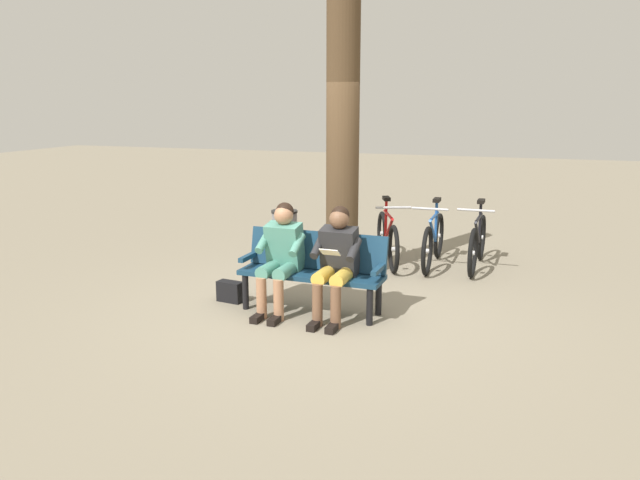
{
  "coord_description": "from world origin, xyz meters",
  "views": [
    {
      "loc": [
        -2.11,
        6.35,
        2.3
      ],
      "look_at": [
        0.13,
        -0.15,
        0.75
      ],
      "focal_mm": 35.2,
      "sensor_mm": 36.0,
      "label": 1
    }
  ],
  "objects_px": {
    "person_companion": "(281,253)",
    "bicycle_black": "(388,239)",
    "bench": "(314,266)",
    "bicycle_blue": "(433,241)",
    "bicycle_silver": "(477,243)",
    "litter_bin": "(285,239)",
    "person_reading": "(336,258)",
    "handbag": "(230,292)",
    "tree_trunk": "(343,119)"
  },
  "relations": [
    {
      "from": "bench",
      "to": "person_companion",
      "type": "bearing_deg",
      "value": 27.18
    },
    {
      "from": "bench",
      "to": "person_companion",
      "type": "xyz_separation_m",
      "value": [
        0.32,
        0.15,
        0.16
      ]
    },
    {
      "from": "litter_bin",
      "to": "bicycle_silver",
      "type": "bearing_deg",
      "value": -160.64
    },
    {
      "from": "litter_bin",
      "to": "tree_trunk",
      "type": "bearing_deg",
      "value": 167.58
    },
    {
      "from": "person_companion",
      "to": "bicycle_blue",
      "type": "height_order",
      "value": "person_companion"
    },
    {
      "from": "handbag",
      "to": "tree_trunk",
      "type": "bearing_deg",
      "value": -123.94
    },
    {
      "from": "person_companion",
      "to": "bicycle_black",
      "type": "bearing_deg",
      "value": -103.07
    },
    {
      "from": "bench",
      "to": "bicycle_black",
      "type": "relative_size",
      "value": 1.02
    },
    {
      "from": "litter_bin",
      "to": "bicycle_silver",
      "type": "height_order",
      "value": "bicycle_silver"
    },
    {
      "from": "bench",
      "to": "person_companion",
      "type": "distance_m",
      "value": 0.39
    },
    {
      "from": "handbag",
      "to": "tree_trunk",
      "type": "relative_size",
      "value": 0.07
    },
    {
      "from": "person_companion",
      "to": "litter_bin",
      "type": "relative_size",
      "value": 1.48
    },
    {
      "from": "handbag",
      "to": "person_reading",
      "type": "bearing_deg",
      "value": 174.48
    },
    {
      "from": "person_reading",
      "to": "bicycle_silver",
      "type": "distance_m",
      "value": 2.88
    },
    {
      "from": "bicycle_blue",
      "to": "tree_trunk",
      "type": "bearing_deg",
      "value": -46.21
    },
    {
      "from": "person_reading",
      "to": "person_companion",
      "type": "height_order",
      "value": "same"
    },
    {
      "from": "bicycle_blue",
      "to": "bicycle_black",
      "type": "xyz_separation_m",
      "value": [
        0.64,
        0.08,
        0.0
      ]
    },
    {
      "from": "tree_trunk",
      "to": "bicycle_silver",
      "type": "xyz_separation_m",
      "value": [
        -1.63,
        -1.08,
        -1.69
      ]
    },
    {
      "from": "person_companion",
      "to": "bicycle_blue",
      "type": "distance_m",
      "value": 2.81
    },
    {
      "from": "bench",
      "to": "bicycle_silver",
      "type": "xyz_separation_m",
      "value": [
        -1.55,
        -2.41,
        -0.15
      ]
    },
    {
      "from": "bench",
      "to": "tree_trunk",
      "type": "relative_size",
      "value": 0.39
    },
    {
      "from": "bicycle_black",
      "to": "person_reading",
      "type": "bearing_deg",
      "value": -22.11
    },
    {
      "from": "bicycle_black",
      "to": "litter_bin",
      "type": "bearing_deg",
      "value": -82.96
    },
    {
      "from": "bench",
      "to": "bicycle_blue",
      "type": "height_order",
      "value": "bicycle_blue"
    },
    {
      "from": "person_reading",
      "to": "tree_trunk",
      "type": "xyz_separation_m",
      "value": [
        0.4,
        -1.51,
        1.39
      ]
    },
    {
      "from": "person_companion",
      "to": "litter_bin",
      "type": "height_order",
      "value": "person_companion"
    },
    {
      "from": "litter_bin",
      "to": "person_reading",
      "type": "bearing_deg",
      "value": 126.96
    },
    {
      "from": "person_companion",
      "to": "bench",
      "type": "bearing_deg",
      "value": -152.82
    },
    {
      "from": "bicycle_silver",
      "to": "bicycle_blue",
      "type": "xyz_separation_m",
      "value": [
        0.6,
        0.08,
        0.0
      ]
    },
    {
      "from": "bicycle_black",
      "to": "bicycle_blue",
      "type": "bearing_deg",
      "value": 75.49
    },
    {
      "from": "bicycle_silver",
      "to": "person_reading",
      "type": "bearing_deg",
      "value": -24.12
    },
    {
      "from": "litter_bin",
      "to": "bicycle_black",
      "type": "relative_size",
      "value": 0.52
    },
    {
      "from": "person_reading",
      "to": "bicycle_blue",
      "type": "relative_size",
      "value": 0.71
    },
    {
      "from": "bench",
      "to": "person_reading",
      "type": "relative_size",
      "value": 1.34
    },
    {
      "from": "litter_bin",
      "to": "person_companion",
      "type": "bearing_deg",
      "value": 110.9
    },
    {
      "from": "person_reading",
      "to": "tree_trunk",
      "type": "height_order",
      "value": "tree_trunk"
    },
    {
      "from": "bicycle_blue",
      "to": "bicycle_black",
      "type": "distance_m",
      "value": 0.64
    },
    {
      "from": "bicycle_black",
      "to": "bicycle_silver",
      "type": "bearing_deg",
      "value": 75.74
    },
    {
      "from": "litter_bin",
      "to": "bicycle_blue",
      "type": "distance_m",
      "value": 2.08
    },
    {
      "from": "person_reading",
      "to": "tree_trunk",
      "type": "bearing_deg",
      "value": -73.27
    },
    {
      "from": "person_reading",
      "to": "handbag",
      "type": "relative_size",
      "value": 4.0
    },
    {
      "from": "bicycle_silver",
      "to": "bench",
      "type": "bearing_deg",
      "value": -31.34
    },
    {
      "from": "person_reading",
      "to": "person_companion",
      "type": "bearing_deg",
      "value": -0.05
    },
    {
      "from": "bench",
      "to": "handbag",
      "type": "distance_m",
      "value": 1.09
    },
    {
      "from": "person_reading",
      "to": "litter_bin",
      "type": "bearing_deg",
      "value": -51.12
    },
    {
      "from": "bench",
      "to": "person_reading",
      "type": "height_order",
      "value": "person_reading"
    },
    {
      "from": "bicycle_blue",
      "to": "person_companion",
      "type": "bearing_deg",
      "value": -27.24
    },
    {
      "from": "person_reading",
      "to": "bicycle_blue",
      "type": "distance_m",
      "value": 2.6
    },
    {
      "from": "bench",
      "to": "person_companion",
      "type": "height_order",
      "value": "person_companion"
    },
    {
      "from": "handbag",
      "to": "person_companion",
      "type": "bearing_deg",
      "value": 171.22
    }
  ]
}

